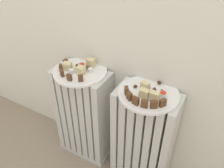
% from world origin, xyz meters
% --- Properties ---
extents(radiator_left, '(0.33, 0.18, 0.64)m').
position_xyz_m(radiator_left, '(-0.20, 0.28, 0.31)').
color(radiator_left, silver).
rests_on(radiator_left, ground_plane).
extents(radiator_right, '(0.33, 0.18, 0.64)m').
position_xyz_m(radiator_right, '(0.20, 0.28, 0.31)').
color(radiator_right, silver).
rests_on(radiator_right, ground_plane).
extents(plate_left, '(0.29, 0.29, 0.01)m').
position_xyz_m(plate_left, '(-0.20, 0.28, 0.64)').
color(plate_left, white).
rests_on(plate_left, radiator_left).
extents(plate_right, '(0.29, 0.29, 0.01)m').
position_xyz_m(plate_right, '(0.20, 0.28, 0.64)').
color(plate_right, white).
rests_on(plate_right, radiator_right).
extents(dark_cake_slice_left_0, '(0.02, 0.03, 0.04)m').
position_xyz_m(dark_cake_slice_left_0, '(-0.30, 0.29, 0.67)').
color(dark_cake_slice_left_0, '#56351E').
rests_on(dark_cake_slice_left_0, plate_left).
extents(dark_cake_slice_left_1, '(0.03, 0.03, 0.04)m').
position_xyz_m(dark_cake_slice_left_1, '(-0.29, 0.23, 0.67)').
color(dark_cake_slice_left_1, '#56351E').
rests_on(dark_cake_slice_left_1, plate_left).
extents(dark_cake_slice_left_2, '(0.03, 0.02, 0.04)m').
position_xyz_m(dark_cake_slice_left_2, '(-0.25, 0.19, 0.67)').
color(dark_cake_slice_left_2, '#56351E').
rests_on(dark_cake_slice_left_2, plate_left).
extents(dark_cake_slice_left_3, '(0.03, 0.02, 0.04)m').
position_xyz_m(dark_cake_slice_left_3, '(-0.19, 0.18, 0.67)').
color(dark_cake_slice_left_3, '#56351E').
rests_on(dark_cake_slice_left_3, plate_left).
extents(dark_cake_slice_left_4, '(0.03, 0.03, 0.04)m').
position_xyz_m(dark_cake_slice_left_4, '(-0.14, 0.20, 0.67)').
color(dark_cake_slice_left_4, '#56351E').
rests_on(dark_cake_slice_left_4, plate_left).
extents(marble_cake_slice_left_0, '(0.04, 0.04, 0.05)m').
position_xyz_m(marble_cake_slice_left_0, '(-0.17, 0.35, 0.67)').
color(marble_cake_slice_left_0, beige).
rests_on(marble_cake_slice_left_0, plate_left).
extents(marble_cake_slice_left_1, '(0.05, 0.05, 0.04)m').
position_xyz_m(marble_cake_slice_left_1, '(-0.26, 0.26, 0.67)').
color(marble_cake_slice_left_1, beige).
rests_on(marble_cake_slice_left_1, plate_left).
extents(marble_cake_slice_left_2, '(0.05, 0.04, 0.04)m').
position_xyz_m(marble_cake_slice_left_2, '(-0.18, 0.26, 0.67)').
color(marble_cake_slice_left_2, beige).
rests_on(marble_cake_slice_left_2, plate_left).
extents(turkish_delight_left_0, '(0.03, 0.03, 0.02)m').
position_xyz_m(turkish_delight_left_0, '(-0.22, 0.24, 0.66)').
color(turkish_delight_left_0, white).
rests_on(turkish_delight_left_0, plate_left).
extents(turkish_delight_left_1, '(0.03, 0.03, 0.02)m').
position_xyz_m(turkish_delight_left_1, '(-0.14, 0.29, 0.66)').
color(turkish_delight_left_1, white).
rests_on(turkish_delight_left_1, plate_left).
extents(medjool_date_left_0, '(0.02, 0.03, 0.02)m').
position_xyz_m(medjool_date_left_0, '(-0.24, 0.30, 0.66)').
color(medjool_date_left_0, '#3D1E0F').
rests_on(medjool_date_left_0, plate_left).
extents(medjool_date_left_1, '(0.03, 0.03, 0.02)m').
position_xyz_m(medjool_date_left_1, '(-0.17, 0.31, 0.66)').
color(medjool_date_left_1, '#3D1E0F').
rests_on(medjool_date_left_1, plate_left).
extents(jam_bowl_left, '(0.04, 0.04, 0.02)m').
position_xyz_m(jam_bowl_left, '(-0.20, 0.31, 0.66)').
color(jam_bowl_left, white).
rests_on(jam_bowl_left, plate_left).
extents(dark_cake_slice_right_0, '(0.03, 0.03, 0.04)m').
position_xyz_m(dark_cake_slice_right_0, '(0.11, 0.22, 0.67)').
color(dark_cake_slice_right_0, '#56351E').
rests_on(dark_cake_slice_right_0, plate_right).
extents(dark_cake_slice_right_1, '(0.03, 0.03, 0.04)m').
position_xyz_m(dark_cake_slice_right_1, '(0.14, 0.19, 0.67)').
color(dark_cake_slice_right_1, '#56351E').
rests_on(dark_cake_slice_right_1, plate_right).
extents(dark_cake_slice_right_2, '(0.03, 0.02, 0.04)m').
position_xyz_m(dark_cake_slice_right_2, '(0.18, 0.18, 0.67)').
color(dark_cake_slice_right_2, '#56351E').
rests_on(dark_cake_slice_right_2, plate_right).
extents(dark_cake_slice_right_3, '(0.03, 0.02, 0.04)m').
position_xyz_m(dark_cake_slice_right_3, '(0.22, 0.18, 0.67)').
color(dark_cake_slice_right_3, '#56351E').
rests_on(dark_cake_slice_right_3, plate_right).
extents(dark_cake_slice_right_4, '(0.03, 0.03, 0.04)m').
position_xyz_m(dark_cake_slice_right_4, '(0.26, 0.19, 0.67)').
color(dark_cake_slice_right_4, '#56351E').
rests_on(dark_cake_slice_right_4, plate_right).
extents(dark_cake_slice_right_5, '(0.03, 0.03, 0.04)m').
position_xyz_m(dark_cake_slice_right_5, '(0.29, 0.22, 0.67)').
color(dark_cake_slice_right_5, '#56351E').
rests_on(dark_cake_slice_right_5, plate_right).
extents(marble_cake_slice_right_0, '(0.05, 0.04, 0.04)m').
position_xyz_m(marble_cake_slice_right_0, '(0.17, 0.30, 0.67)').
color(marble_cake_slice_right_0, beige).
rests_on(marble_cake_slice_right_0, plate_right).
extents(marble_cake_slice_right_1, '(0.04, 0.03, 0.04)m').
position_xyz_m(marble_cake_slice_right_1, '(0.19, 0.24, 0.67)').
color(marble_cake_slice_right_1, beige).
rests_on(marble_cake_slice_right_1, plate_right).
extents(marble_cake_slice_right_2, '(0.04, 0.03, 0.05)m').
position_xyz_m(marble_cake_slice_right_2, '(0.24, 0.23, 0.67)').
color(marble_cake_slice_right_2, beige).
rests_on(marble_cake_slice_right_2, plate_right).
extents(turkish_delight_right_0, '(0.03, 0.03, 0.02)m').
position_xyz_m(turkish_delight_right_0, '(0.22, 0.27, 0.66)').
color(turkish_delight_right_0, white).
rests_on(turkish_delight_right_0, plate_right).
extents(turkish_delight_right_1, '(0.02, 0.02, 0.02)m').
position_xyz_m(turkish_delight_right_1, '(0.17, 0.26, 0.66)').
color(turkish_delight_right_1, white).
rests_on(turkish_delight_right_1, plate_right).
extents(medjool_date_right_0, '(0.03, 0.03, 0.02)m').
position_xyz_m(medjool_date_right_0, '(0.22, 0.31, 0.66)').
color(medjool_date_right_0, '#3D1E0F').
rests_on(medjool_date_right_0, plate_right).
extents(medjool_date_right_1, '(0.03, 0.03, 0.02)m').
position_xyz_m(medjool_date_right_1, '(0.25, 0.31, 0.66)').
color(medjool_date_right_1, '#3D1E0F').
rests_on(medjool_date_right_1, plate_right).
extents(medjool_date_right_2, '(0.02, 0.03, 0.01)m').
position_xyz_m(medjool_date_right_2, '(0.13, 0.29, 0.66)').
color(medjool_date_right_2, '#3D1E0F').
rests_on(medjool_date_right_2, plate_right).
extents(medjool_date_right_3, '(0.03, 0.02, 0.02)m').
position_xyz_m(medjool_date_right_3, '(0.22, 0.37, 0.66)').
color(medjool_date_right_3, '#3D1E0F').
rests_on(medjool_date_right_3, plate_right).
extents(jam_bowl_right, '(0.04, 0.04, 0.02)m').
position_xyz_m(jam_bowl_right, '(0.27, 0.28, 0.66)').
color(jam_bowl_right, white).
rests_on(jam_bowl_right, plate_right).
extents(fork, '(0.02, 0.10, 0.00)m').
position_xyz_m(fork, '(-0.23, 0.25, 0.65)').
color(fork, '#B7B7BC').
rests_on(fork, plate_left).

